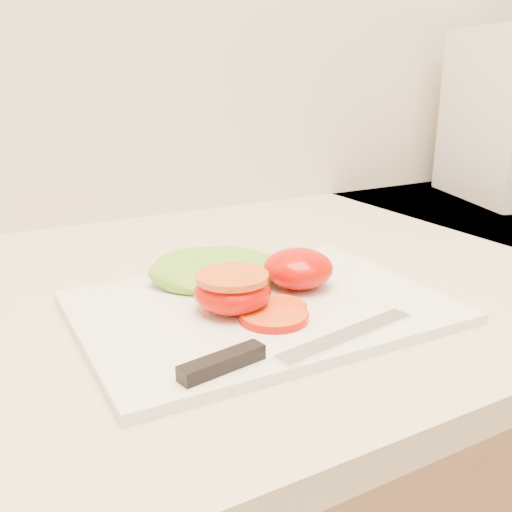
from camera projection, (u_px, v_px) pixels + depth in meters
cutting_board at (261, 307)px, 0.56m from camera, size 0.35×0.26×0.01m
tomato_half_dome at (298, 268)px, 0.59m from camera, size 0.07×0.07×0.04m
tomato_half_cut at (233, 290)px, 0.53m from camera, size 0.07×0.07×0.04m
tomato_slice_0 at (274, 316)px, 0.52m from camera, size 0.06×0.06×0.01m
tomato_slice_1 at (277, 308)px, 0.54m from camera, size 0.05×0.05×0.01m
lettuce_leaf_0 at (217, 270)px, 0.61m from camera, size 0.17×0.14×0.03m
knife at (275, 351)px, 0.45m from camera, size 0.23×0.04×0.01m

